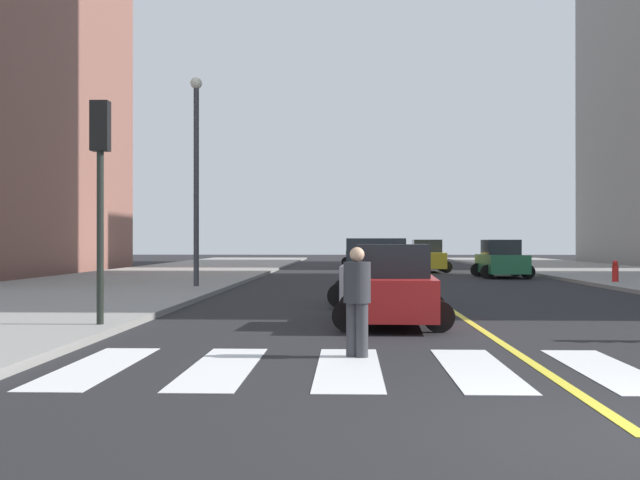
# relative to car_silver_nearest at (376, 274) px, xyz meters

# --- Properties ---
(sidewalk_kerb_west) EXTENTS (10.00, 120.00, 0.15)m
(sidewalk_kerb_west) POSITION_rel_car_silver_nearest_xyz_m (-10.29, 4.26, -0.81)
(sidewalk_kerb_west) COLOR gray
(sidewalk_kerb_west) RESTS_ON ground
(crosswalk_paint) EXTENTS (13.50, 4.00, 0.01)m
(crosswalk_paint) POSITION_rel_car_silver_nearest_xyz_m (1.91, -11.74, -0.88)
(crosswalk_paint) COLOR silver
(crosswalk_paint) RESTS_ON ground
(lane_divider_paint) EXTENTS (0.16, 80.00, 0.01)m
(lane_divider_paint) POSITION_rel_car_silver_nearest_xyz_m (1.91, 24.26, -0.88)
(lane_divider_paint) COLOR yellow
(lane_divider_paint) RESTS_ON ground
(car_silver_nearest) EXTENTS (2.74, 4.30, 1.89)m
(car_silver_nearest) POSITION_rel_car_silver_nearest_xyz_m (0.00, 0.00, 0.00)
(car_silver_nearest) COLOR #B7B7BC
(car_silver_nearest) RESTS_ON ground
(car_green_second) EXTENTS (2.75, 4.34, 1.92)m
(car_green_second) POSITION_rel_car_silver_nearest_xyz_m (6.93, 18.25, 0.01)
(car_green_second) COLOR #236B42
(car_green_second) RESTS_ON ground
(car_red_third) EXTENTS (2.54, 3.97, 1.74)m
(car_red_third) POSITION_rel_car_silver_nearest_xyz_m (0.14, -5.88, -0.07)
(car_red_third) COLOR red
(car_red_third) RESTS_ON ground
(car_black_fourth) EXTENTS (2.79, 4.35, 1.90)m
(car_black_fourth) POSITION_rel_car_silver_nearest_xyz_m (0.06, 35.93, 0.01)
(car_black_fourth) COLOR black
(car_black_fourth) RESTS_ON ground
(car_yellow_fifth) EXTENTS (2.76, 4.38, 1.95)m
(car_yellow_fifth) POSITION_rel_car_silver_nearest_xyz_m (3.91, 25.87, 0.02)
(car_yellow_fifth) COLOR gold
(car_yellow_fifth) RESTS_ON ground
(traffic_light_far_corner) EXTENTS (0.36, 0.41, 4.45)m
(traffic_light_far_corner) POSITION_rel_car_silver_nearest_xyz_m (-5.74, -7.17, 2.41)
(traffic_light_far_corner) COLOR black
(traffic_light_far_corner) RESTS_ON sidewalk_kerb_west
(pedestrian_crossing) EXTENTS (0.42, 0.42, 1.71)m
(pedestrian_crossing) POSITION_rel_car_silver_nearest_xyz_m (-0.66, -10.62, 0.06)
(pedestrian_crossing) COLOR #38383D
(pedestrian_crossing) RESTS_ON ground
(fire_hydrant) EXTENTS (0.26, 0.26, 0.89)m
(fire_hydrant) POSITION_rel_car_silver_nearest_xyz_m (10.29, 11.04, -0.31)
(fire_hydrant) COLOR red
(fire_hydrant) RESTS_ON sidewalk_kerb_east
(street_lamp) EXTENTS (0.44, 0.44, 7.81)m
(street_lamp) POSITION_rel_car_silver_nearest_xyz_m (-6.49, 7.04, 3.85)
(street_lamp) COLOR #38383D
(street_lamp) RESTS_ON sidewalk_kerb_west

